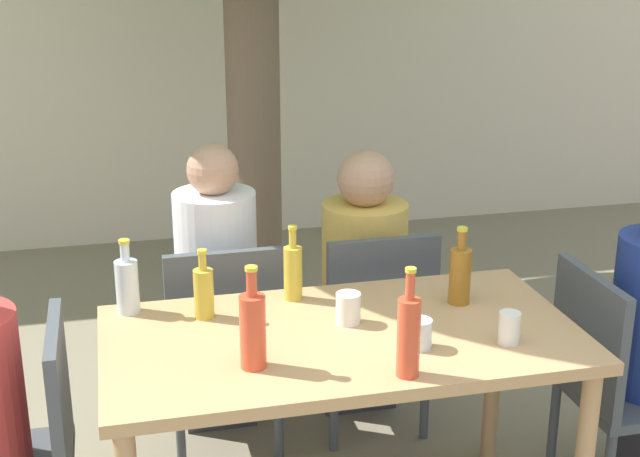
% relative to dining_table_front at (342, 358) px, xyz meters
% --- Properties ---
extents(cafe_building_wall, '(10.00, 0.08, 2.80)m').
position_rel_dining_table_front_xyz_m(cafe_building_wall, '(0.00, 3.32, 0.72)').
color(cafe_building_wall, beige).
rests_on(cafe_building_wall, ground_plane).
extents(dining_table_front, '(1.50, 0.80, 0.77)m').
position_rel_dining_table_front_xyz_m(dining_table_front, '(0.00, 0.00, 0.00)').
color(dining_table_front, tan).
rests_on(dining_table_front, ground_plane).
extents(patio_chair_0, '(0.44, 0.44, 0.88)m').
position_rel_dining_table_front_xyz_m(patio_chair_0, '(-0.98, 0.00, -0.18)').
color(patio_chair_0, '#474C51').
rests_on(patio_chair_0, ground_plane).
extents(patio_chair_1, '(0.44, 0.44, 0.88)m').
position_rel_dining_table_front_xyz_m(patio_chair_1, '(0.98, 0.00, -0.18)').
color(patio_chair_1, '#474C51').
rests_on(patio_chair_1, ground_plane).
extents(patio_chair_2, '(0.44, 0.44, 0.88)m').
position_rel_dining_table_front_xyz_m(patio_chair_2, '(-0.30, 0.63, -0.18)').
color(patio_chair_2, '#474C51').
rests_on(patio_chair_2, ground_plane).
extents(patio_chair_3, '(0.44, 0.44, 0.88)m').
position_rel_dining_table_front_xyz_m(patio_chair_3, '(0.30, 0.63, -0.18)').
color(patio_chair_3, '#474C51').
rests_on(patio_chair_3, ground_plane).
extents(person_seated_2, '(0.32, 0.56, 1.22)m').
position_rel_dining_table_front_xyz_m(person_seated_2, '(-0.30, 0.86, -0.14)').
color(person_seated_2, '#383842').
rests_on(person_seated_2, ground_plane).
extents(person_seated_3, '(0.35, 0.57, 1.16)m').
position_rel_dining_table_front_xyz_m(person_seated_3, '(0.30, 0.86, -0.16)').
color(person_seated_3, '#383842').
rests_on(person_seated_3, ground_plane).
extents(soda_bottle_0, '(0.08, 0.08, 0.31)m').
position_rel_dining_table_front_xyz_m(soda_bottle_0, '(-0.31, -0.16, 0.21)').
color(soda_bottle_0, '#DB4C2D').
rests_on(soda_bottle_0, dining_table_front).
extents(soda_bottle_1, '(0.07, 0.07, 0.33)m').
position_rel_dining_table_front_xyz_m(soda_bottle_1, '(0.11, -0.32, 0.22)').
color(soda_bottle_1, '#DB4C2D').
rests_on(soda_bottle_1, dining_table_front).
extents(oil_cruet_2, '(0.07, 0.07, 0.24)m').
position_rel_dining_table_front_xyz_m(oil_cruet_2, '(-0.41, 0.22, 0.18)').
color(oil_cruet_2, gold).
rests_on(oil_cruet_2, dining_table_front).
extents(oil_cruet_3, '(0.06, 0.06, 0.26)m').
position_rel_dining_table_front_xyz_m(oil_cruet_3, '(-0.09, 0.31, 0.19)').
color(oil_cruet_3, gold).
rests_on(oil_cruet_3, dining_table_front).
extents(amber_bottle_4, '(0.07, 0.07, 0.27)m').
position_rel_dining_table_front_xyz_m(amber_bottle_4, '(0.45, 0.14, 0.19)').
color(amber_bottle_4, '#9E661E').
rests_on(amber_bottle_4, dining_table_front).
extents(water_bottle_5, '(0.08, 0.08, 0.25)m').
position_rel_dining_table_front_xyz_m(water_bottle_5, '(-0.65, 0.32, 0.19)').
color(water_bottle_5, silver).
rests_on(water_bottle_5, dining_table_front).
extents(drinking_glass_0, '(0.08, 0.08, 0.10)m').
position_rel_dining_table_front_xyz_m(drinking_glass_0, '(0.04, 0.07, 0.14)').
color(drinking_glass_0, silver).
rests_on(drinking_glass_0, dining_table_front).
extents(drinking_glass_1, '(0.07, 0.07, 0.10)m').
position_rel_dining_table_front_xyz_m(drinking_glass_1, '(0.48, -0.19, 0.14)').
color(drinking_glass_1, silver).
rests_on(drinking_glass_1, dining_table_front).
extents(drinking_glass_2, '(0.08, 0.08, 0.09)m').
position_rel_dining_table_front_xyz_m(drinking_glass_2, '(0.20, -0.16, 0.13)').
color(drinking_glass_2, silver).
rests_on(drinking_glass_2, dining_table_front).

